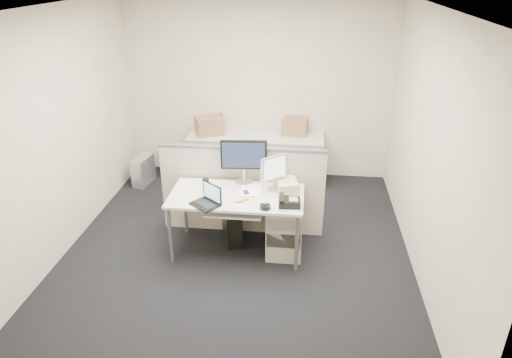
# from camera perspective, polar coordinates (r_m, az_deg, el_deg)

# --- Properties ---
(floor) EXTENTS (4.00, 4.50, 0.01)m
(floor) POSITION_cam_1_polar(r_m,az_deg,el_deg) (5.49, -2.30, -8.81)
(floor) COLOR black
(floor) RESTS_ON ground
(ceiling) EXTENTS (4.00, 4.50, 0.01)m
(ceiling) POSITION_cam_1_polar(r_m,az_deg,el_deg) (4.55, -2.93, 20.60)
(ceiling) COLOR white
(ceiling) RESTS_ON ground
(wall_back) EXTENTS (4.00, 0.02, 2.70)m
(wall_back) POSITION_cam_1_polar(r_m,az_deg,el_deg) (6.99, 0.30, 11.09)
(wall_back) COLOR beige
(wall_back) RESTS_ON ground
(wall_front) EXTENTS (4.00, 0.02, 2.70)m
(wall_front) POSITION_cam_1_polar(r_m,az_deg,el_deg) (2.92, -9.51, -11.44)
(wall_front) COLOR beige
(wall_front) RESTS_ON ground
(wall_left) EXTENTS (0.02, 4.50, 2.70)m
(wall_left) POSITION_cam_1_polar(r_m,az_deg,el_deg) (5.52, -23.63, 4.98)
(wall_left) COLOR beige
(wall_left) RESTS_ON ground
(wall_right) EXTENTS (0.02, 4.50, 2.70)m
(wall_right) POSITION_cam_1_polar(r_m,az_deg,el_deg) (4.97, 20.90, 3.30)
(wall_right) COLOR beige
(wall_right) RESTS_ON ground
(desk) EXTENTS (1.50, 0.75, 0.73)m
(desk) POSITION_cam_1_polar(r_m,az_deg,el_deg) (5.14, -2.43, -2.63)
(desk) COLOR silver
(desk) RESTS_ON floor
(keyboard_tray) EXTENTS (0.62, 0.32, 0.02)m
(keyboard_tray) POSITION_cam_1_polar(r_m,az_deg,el_deg) (5.01, -2.74, -4.04)
(keyboard_tray) COLOR silver
(keyboard_tray) RESTS_ON desk
(drawer_pedestal) EXTENTS (0.40, 0.55, 0.65)m
(drawer_pedestal) POSITION_cam_1_polar(r_m,az_deg,el_deg) (5.31, 3.63, -5.93)
(drawer_pedestal) COLOR #B6ADA0
(drawer_pedestal) RESTS_ON floor
(cubicle_partition) EXTENTS (2.00, 0.06, 1.10)m
(cubicle_partition) POSITION_cam_1_polar(r_m,az_deg,el_deg) (5.58, -1.72, -1.53)
(cubicle_partition) COLOR #B5A995
(cubicle_partition) RESTS_ON floor
(back_counter) EXTENTS (2.00, 0.60, 0.72)m
(back_counter) POSITION_cam_1_polar(r_m,az_deg,el_deg) (7.00, -0.00, 2.57)
(back_counter) COLOR #B6ADA0
(back_counter) RESTS_ON floor
(monitor_main) EXTENTS (0.55, 0.25, 0.53)m
(monitor_main) POSITION_cam_1_polar(r_m,az_deg,el_deg) (5.28, -1.53, 2.16)
(monitor_main) COLOR black
(monitor_main) RESTS_ON desk
(monitor_small) EXTENTS (0.36, 0.34, 0.41)m
(monitor_small) POSITION_cam_1_polar(r_m,az_deg,el_deg) (5.14, 2.23, 0.72)
(monitor_small) COLOR #B7B7BC
(monitor_small) RESTS_ON desk
(laptop) EXTENTS (0.37, 0.35, 0.22)m
(laptop) POSITION_cam_1_polar(r_m,az_deg,el_deg) (4.87, -6.46, -2.15)
(laptop) COLOR black
(laptop) RESTS_ON desk
(trackball) EXTENTS (0.13, 0.13, 0.04)m
(trackball) POSITION_cam_1_polar(r_m,az_deg,el_deg) (4.82, 1.17, -3.49)
(trackball) COLOR black
(trackball) RESTS_ON desk
(desk_phone) EXTENTS (0.24, 0.20, 0.07)m
(desk_phone) POSITION_cam_1_polar(r_m,az_deg,el_deg) (4.88, 4.21, -2.93)
(desk_phone) COLOR black
(desk_phone) RESTS_ON desk
(paper_stack) EXTENTS (0.26, 0.32, 0.01)m
(paper_stack) POSITION_cam_1_polar(r_m,az_deg,el_deg) (5.19, -0.61, -1.40)
(paper_stack) COLOR white
(paper_stack) RESTS_ON desk
(sticky_pad) EXTENTS (0.10, 0.10, 0.01)m
(sticky_pad) POSITION_cam_1_polar(r_m,az_deg,el_deg) (5.09, -0.44, -2.03)
(sticky_pad) COLOR gold
(sticky_pad) RESTS_ON desk
(travel_mug) EXTENTS (0.08, 0.08, 0.16)m
(travel_mug) POSITION_cam_1_polar(r_m,az_deg,el_deg) (5.16, -6.28, -0.90)
(travel_mug) COLOR black
(travel_mug) RESTS_ON desk
(banana) EXTENTS (0.17, 0.14, 0.04)m
(banana) POSITION_cam_1_polar(r_m,az_deg,el_deg) (4.96, -1.83, -2.62)
(banana) COLOR yellow
(banana) RESTS_ON desk
(cellphone) EXTENTS (0.09, 0.12, 0.01)m
(cellphone) POSITION_cam_1_polar(r_m,az_deg,el_deg) (5.14, -1.26, -1.72)
(cellphone) COLOR black
(cellphone) RESTS_ON desk
(manila_folders) EXTENTS (0.30, 0.35, 0.11)m
(manila_folders) POSITION_cam_1_polar(r_m,az_deg,el_deg) (5.22, 3.86, -0.75)
(manila_folders) COLOR #D5C583
(manila_folders) RESTS_ON desk
(keyboard) EXTENTS (0.42, 0.19, 0.02)m
(keyboard) POSITION_cam_1_polar(r_m,az_deg,el_deg) (5.04, -3.23, -3.57)
(keyboard) COLOR black
(keyboard) RESTS_ON keyboard_tray
(pc_tower_desk) EXTENTS (0.31, 0.49, 0.42)m
(pc_tower_desk) POSITION_cam_1_polar(r_m,az_deg,el_deg) (5.55, -3.01, -5.74)
(pc_tower_desk) COLOR black
(pc_tower_desk) RESTS_ON floor
(pc_tower_spare_dark) EXTENTS (0.29, 0.44, 0.38)m
(pc_tower_spare_dark) POSITION_cam_1_polar(r_m,az_deg,el_deg) (7.45, -11.08, 2.10)
(pc_tower_spare_dark) COLOR black
(pc_tower_spare_dark) RESTS_ON floor
(pc_tower_spare_silver) EXTENTS (0.24, 0.47, 0.42)m
(pc_tower_spare_silver) POSITION_cam_1_polar(r_m,az_deg,el_deg) (7.17, -13.90, 1.06)
(pc_tower_spare_silver) COLOR #B7B7BC
(pc_tower_spare_silver) RESTS_ON floor
(cardboard_box_left) EXTENTS (0.47, 0.43, 0.29)m
(cardboard_box_left) POSITION_cam_1_polar(r_m,az_deg,el_deg) (6.89, -5.88, 6.53)
(cardboard_box_left) COLOR olive
(cardboard_box_left) RESTS_ON back_counter
(cardboard_box_right) EXTENTS (0.40, 0.33, 0.26)m
(cardboard_box_right) POSITION_cam_1_polar(r_m,az_deg,el_deg) (6.90, 4.90, 6.50)
(cardboard_box_right) COLOR olive
(cardboard_box_right) RESTS_ON back_counter
(red_binder) EXTENTS (0.13, 0.30, 0.28)m
(red_binder) POSITION_cam_1_polar(r_m,az_deg,el_deg) (7.00, -4.42, 6.84)
(red_binder) COLOR #B22816
(red_binder) RESTS_ON back_counter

